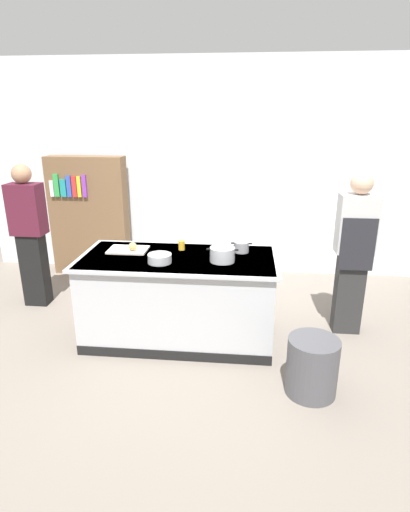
{
  "coord_description": "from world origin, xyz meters",
  "views": [
    {
      "loc": [
        0.66,
        -3.86,
        2.26
      ],
      "look_at": [
        0.25,
        0.2,
        0.85
      ],
      "focal_mm": 29.08,
      "sensor_mm": 36.0,
      "label": 1
    }
  ],
  "objects_px": {
    "mixing_bowl": "(160,258)",
    "bookshelf": "(90,216)",
    "stock_pot": "(222,254)",
    "sauce_pan": "(241,247)",
    "person_guest": "(30,233)",
    "person_chef": "(354,251)",
    "trash_bin": "(312,366)",
    "onion": "(133,246)",
    "juice_cup": "(181,245)"
  },
  "relations": [
    {
      "from": "onion",
      "to": "mixing_bowl",
      "type": "distance_m",
      "value": 0.44
    },
    {
      "from": "onion",
      "to": "bookshelf",
      "type": "distance_m",
      "value": 2.03
    },
    {
      "from": "onion",
      "to": "person_guest",
      "type": "xyz_separation_m",
      "value": [
        -1.4,
        0.55,
        -0.05
      ]
    },
    {
      "from": "stock_pot",
      "to": "person_guest",
      "type": "distance_m",
      "value": 2.45
    },
    {
      "from": "sauce_pan",
      "to": "bookshelf",
      "type": "relative_size",
      "value": 0.13
    },
    {
      "from": "person_chef",
      "to": "mixing_bowl",
      "type": "bearing_deg",
      "value": 91.7
    },
    {
      "from": "bookshelf",
      "to": "sauce_pan",
      "type": "bearing_deg",
      "value": -35.41
    },
    {
      "from": "stock_pot",
      "to": "person_guest",
      "type": "relative_size",
      "value": 0.18
    },
    {
      "from": "juice_cup",
      "to": "onion",
      "type": "bearing_deg",
      "value": -164.76
    },
    {
      "from": "stock_pot",
      "to": "sauce_pan",
      "type": "distance_m",
      "value": 0.35
    },
    {
      "from": "trash_bin",
      "to": "person_chef",
      "type": "bearing_deg",
      "value": 65.13
    },
    {
      "from": "trash_bin",
      "to": "juice_cup",
      "type": "bearing_deg",
      "value": 140.34
    },
    {
      "from": "sauce_pan",
      "to": "trash_bin",
      "type": "xyz_separation_m",
      "value": [
        0.63,
        -1.03,
        -0.7
      ]
    },
    {
      "from": "juice_cup",
      "to": "person_chef",
      "type": "relative_size",
      "value": 0.06
    },
    {
      "from": "person_chef",
      "to": "sauce_pan",
      "type": "bearing_deg",
      "value": 82.15
    },
    {
      "from": "stock_pot",
      "to": "mixing_bowl",
      "type": "bearing_deg",
      "value": -170.72
    },
    {
      "from": "onion",
      "to": "juice_cup",
      "type": "distance_m",
      "value": 0.5
    },
    {
      "from": "onion",
      "to": "person_guest",
      "type": "distance_m",
      "value": 1.5
    },
    {
      "from": "juice_cup",
      "to": "person_guest",
      "type": "distance_m",
      "value": 1.93
    },
    {
      "from": "onion",
      "to": "person_guest",
      "type": "relative_size",
      "value": 0.05
    },
    {
      "from": "bookshelf",
      "to": "person_guest",
      "type": "bearing_deg",
      "value": -104.37
    },
    {
      "from": "juice_cup",
      "to": "trash_bin",
      "type": "height_order",
      "value": "juice_cup"
    },
    {
      "from": "stock_pot",
      "to": "mixing_bowl",
      "type": "distance_m",
      "value": 0.6
    },
    {
      "from": "sauce_pan",
      "to": "onion",
      "type": "bearing_deg",
      "value": -173.75
    },
    {
      "from": "person_guest",
      "to": "bookshelf",
      "type": "distance_m",
      "value": 1.19
    },
    {
      "from": "stock_pot",
      "to": "sauce_pan",
      "type": "xyz_separation_m",
      "value": [
        0.18,
        0.31,
        -0.02
      ]
    },
    {
      "from": "sauce_pan",
      "to": "bookshelf",
      "type": "bearing_deg",
      "value": 144.59
    },
    {
      "from": "sauce_pan",
      "to": "person_chef",
      "type": "bearing_deg",
      "value": 5.17
    },
    {
      "from": "mixing_bowl",
      "to": "bookshelf",
      "type": "height_order",
      "value": "bookshelf"
    },
    {
      "from": "mixing_bowl",
      "to": "trash_bin",
      "type": "bearing_deg",
      "value": -24.12
    },
    {
      "from": "bookshelf",
      "to": "onion",
      "type": "bearing_deg",
      "value": -56.95
    },
    {
      "from": "sauce_pan",
      "to": "trash_bin",
      "type": "distance_m",
      "value": 1.4
    },
    {
      "from": "trash_bin",
      "to": "person_chef",
      "type": "relative_size",
      "value": 0.29
    },
    {
      "from": "bookshelf",
      "to": "mixing_bowl",
      "type": "bearing_deg",
      "value": -53.88
    },
    {
      "from": "mixing_bowl",
      "to": "juice_cup",
      "type": "relative_size",
      "value": 2.3
    },
    {
      "from": "person_guest",
      "to": "juice_cup",
      "type": "bearing_deg",
      "value": 74.49
    },
    {
      "from": "onion",
      "to": "trash_bin",
      "type": "height_order",
      "value": "onion"
    },
    {
      "from": "onion",
      "to": "sauce_pan",
      "type": "height_order",
      "value": "sauce_pan"
    },
    {
      "from": "mixing_bowl",
      "to": "onion",
      "type": "bearing_deg",
      "value": 140.41
    },
    {
      "from": "person_guest",
      "to": "bookshelf",
      "type": "xyz_separation_m",
      "value": [
        0.3,
        1.15,
        -0.06
      ]
    },
    {
      "from": "trash_bin",
      "to": "bookshelf",
      "type": "distance_m",
      "value": 3.91
    },
    {
      "from": "sauce_pan",
      "to": "person_chef",
      "type": "xyz_separation_m",
      "value": [
        1.16,
        0.1,
        -0.04
      ]
    },
    {
      "from": "onion",
      "to": "sauce_pan",
      "type": "relative_size",
      "value": 0.39
    },
    {
      "from": "onion",
      "to": "sauce_pan",
      "type": "distance_m",
      "value": 1.12
    },
    {
      "from": "trash_bin",
      "to": "person_guest",
      "type": "distance_m",
      "value": 3.53
    },
    {
      "from": "sauce_pan",
      "to": "trash_bin",
      "type": "height_order",
      "value": "sauce_pan"
    },
    {
      "from": "trash_bin",
      "to": "bookshelf",
      "type": "xyz_separation_m",
      "value": [
        -2.85,
        2.61,
        0.6
      ]
    },
    {
      "from": "mixing_bowl",
      "to": "person_chef",
      "type": "xyz_separation_m",
      "value": [
        1.93,
        0.51,
        -0.03
      ]
    },
    {
      "from": "stock_pot",
      "to": "trash_bin",
      "type": "distance_m",
      "value": 1.3
    },
    {
      "from": "juice_cup",
      "to": "person_chef",
      "type": "xyz_separation_m",
      "value": [
        1.78,
        0.09,
        -0.04
      ]
    }
  ]
}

